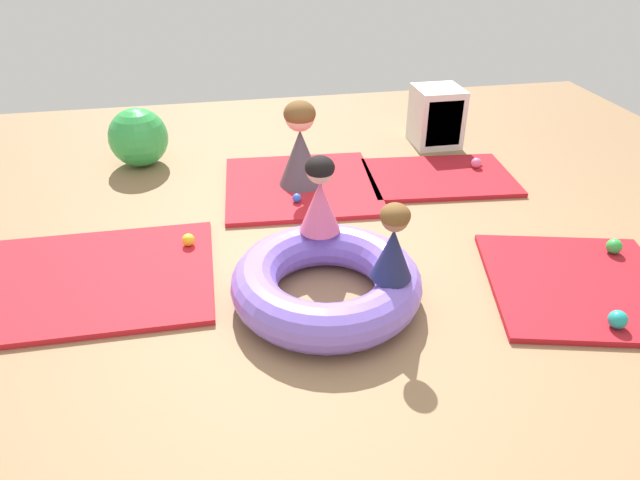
{
  "coord_description": "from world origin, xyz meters",
  "views": [
    {
      "loc": [
        -0.71,
        -2.88,
        2.14
      ],
      "look_at": [
        -0.14,
        0.08,
        0.32
      ],
      "focal_mm": 32.29,
      "sensor_mm": 36.0,
      "label": 1
    }
  ],
  "objects": [
    {
      "name": "play_ball_pink",
      "position": [
        1.56,
        1.51,
        0.08
      ],
      "size": [
        0.09,
        0.09,
        0.09
      ],
      "primitive_type": "sphere",
      "color": "pink",
      "rests_on": "gym_mat_far_left"
    },
    {
      "name": "play_ball_green",
      "position": [
        1.88,
        -0.01,
        0.09
      ],
      "size": [
        0.1,
        0.1,
        0.1
      ],
      "primitive_type": "sphere",
      "color": "green",
      "rests_on": "gym_mat_far_right"
    },
    {
      "name": "gym_mat_front",
      "position": [
        -0.03,
        1.47,
        0.02
      ],
      "size": [
        1.34,
        1.31,
        0.04
      ],
      "primitive_type": "cube",
      "rotation": [
        0.0,
        0.0,
        -0.06
      ],
      "color": "red",
      "rests_on": "ground"
    },
    {
      "name": "child_in_navy",
      "position": [
        0.19,
        -0.32,
        0.5
      ],
      "size": [
        0.33,
        0.33,
        0.46
      ],
      "rotation": [
        0.0,
        0.0,
        2.57
      ],
      "color": "navy",
      "rests_on": "inflatable_cushion"
    },
    {
      "name": "adult_seated",
      "position": [
        -0.03,
        1.47,
        0.39
      ],
      "size": [
        0.49,
        0.49,
        0.71
      ],
      "rotation": [
        0.0,
        0.0,
        4.27
      ],
      "color": "#4C4751",
      "rests_on": "gym_mat_front"
    },
    {
      "name": "gym_mat_far_left",
      "position": [
        1.18,
        1.42,
        0.02
      ],
      "size": [
        1.32,
        0.96,
        0.04
      ],
      "primitive_type": "cube",
      "rotation": [
        0.0,
        0.0,
        -0.09
      ],
      "color": "#B21923",
      "rests_on": "ground"
    },
    {
      "name": "play_ball_teal",
      "position": [
        1.41,
        -0.72,
        0.09
      ],
      "size": [
        0.11,
        0.11,
        0.11
      ],
      "primitive_type": "sphere",
      "color": "teal",
      "rests_on": "gym_mat_far_right"
    },
    {
      "name": "child_in_pink",
      "position": [
        -0.1,
        0.27,
        0.53
      ],
      "size": [
        0.36,
        0.36,
        0.51
      ],
      "rotation": [
        0.0,
        0.0,
        5.3
      ],
      "color": "#E5608E",
      "rests_on": "inflatable_cushion"
    },
    {
      "name": "play_ball_yellow",
      "position": [
        -0.96,
        0.64,
        0.08
      ],
      "size": [
        0.09,
        0.09,
        0.09
      ],
      "primitive_type": "sphere",
      "color": "yellow",
      "rests_on": "gym_mat_near_left"
    },
    {
      "name": "storage_cube",
      "position": [
        1.43,
        2.2,
        0.28
      ],
      "size": [
        0.44,
        0.44,
        0.56
      ],
      "color": "silver",
      "rests_on": "ground"
    },
    {
      "name": "play_ball_blue",
      "position": [
        -0.12,
        1.15,
        0.08
      ],
      "size": [
        0.07,
        0.07,
        0.07
      ],
      "primitive_type": "sphere",
      "color": "blue",
      "rests_on": "gym_mat_front"
    },
    {
      "name": "exercise_ball_large",
      "position": [
        -1.39,
        2.24,
        0.26
      ],
      "size": [
        0.53,
        0.53,
        0.53
      ],
      "primitive_type": "sphere",
      "color": "green",
      "rests_on": "ground"
    },
    {
      "name": "ground_plane",
      "position": [
        0.0,
        0.0,
        0.0
      ],
      "size": [
        8.0,
        8.0,
        0.0
      ],
      "primitive_type": "plane",
      "color": "#93704C"
    },
    {
      "name": "gym_mat_far_right",
      "position": [
        1.46,
        -0.28,
        0.02
      ],
      "size": [
        1.36,
        1.37,
        0.04
      ],
      "primitive_type": "cube",
      "rotation": [
        0.0,
        0.0,
        -0.25
      ],
      "color": "#B21923",
      "rests_on": "ground"
    },
    {
      "name": "gym_mat_near_left",
      "position": [
        -1.64,
        0.37,
        0.02
      ],
      "size": [
        1.66,
        1.18,
        0.04
      ],
      "primitive_type": "cube",
      "rotation": [
        0.0,
        0.0,
        -0.01
      ],
      "color": "red",
      "rests_on": "ground"
    },
    {
      "name": "inflatable_cushion",
      "position": [
        -0.14,
        -0.12,
        0.14
      ],
      "size": [
        1.15,
        1.15,
        0.28
      ],
      "primitive_type": "torus",
      "color": "#8466E0",
      "rests_on": "ground"
    }
  ]
}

